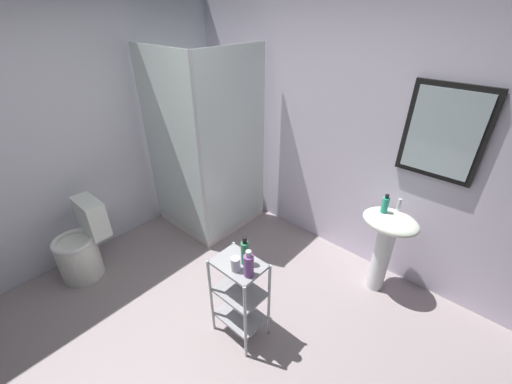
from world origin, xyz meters
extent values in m
cube|color=gray|center=(0.00, 0.00, -0.01)|extent=(4.20, 4.20, 0.02)
cube|color=silver|center=(0.00, 1.85, 1.25)|extent=(4.20, 0.10, 2.50)
cube|color=black|center=(0.85, 1.78, 1.48)|extent=(0.56, 0.03, 0.72)
cube|color=silver|center=(0.85, 1.76, 1.48)|extent=(0.48, 0.01, 0.64)
cube|color=silver|center=(-1.85, 0.00, 1.25)|extent=(0.10, 4.20, 2.50)
cube|color=white|center=(-1.31, 1.27, 0.05)|extent=(0.90, 0.90, 0.10)
cube|color=silver|center=(-1.31, 0.82, 1.05)|extent=(0.90, 0.02, 1.90)
cube|color=silver|center=(-0.86, 1.27, 1.05)|extent=(0.02, 0.90, 1.90)
cylinder|color=silver|center=(-0.86, 0.82, 1.05)|extent=(0.04, 0.04, 1.90)
cylinder|color=silver|center=(-1.31, 1.27, 0.10)|extent=(0.08, 0.08, 0.00)
cylinder|color=white|center=(0.71, 1.52, 0.34)|extent=(0.15, 0.15, 0.68)
ellipsoid|color=white|center=(0.71, 1.52, 0.75)|extent=(0.46, 0.37, 0.13)
cylinder|color=silver|center=(0.71, 1.64, 0.86)|extent=(0.03, 0.03, 0.10)
cylinder|color=white|center=(-1.48, -0.25, 0.20)|extent=(0.37, 0.37, 0.40)
torus|color=white|center=(-1.48, -0.25, 0.42)|extent=(0.37, 0.37, 0.04)
cube|color=white|center=(-1.48, -0.03, 0.58)|extent=(0.35, 0.17, 0.36)
cylinder|color=silver|center=(-0.07, 0.20, 0.37)|extent=(0.02, 0.02, 0.74)
cylinder|color=silver|center=(0.29, 0.20, 0.37)|extent=(0.02, 0.02, 0.74)
cylinder|color=silver|center=(-0.07, 0.46, 0.37)|extent=(0.02, 0.02, 0.74)
cylinder|color=silver|center=(0.29, 0.46, 0.37)|extent=(0.02, 0.02, 0.74)
cube|color=#99999E|center=(0.11, 0.33, 0.18)|extent=(0.36, 0.26, 0.02)
cube|color=#99999E|center=(0.11, 0.33, 0.45)|extent=(0.36, 0.26, 0.02)
cube|color=#99999E|center=(0.11, 0.33, 0.73)|extent=(0.36, 0.26, 0.02)
cylinder|color=#2DBC99|center=(0.64, 1.52, 0.88)|extent=(0.06, 0.06, 0.13)
cylinder|color=black|center=(0.64, 1.52, 0.96)|extent=(0.03, 0.03, 0.03)
cylinder|color=#894EA2|center=(0.24, 0.30, 0.82)|extent=(0.07, 0.07, 0.16)
cylinder|color=silver|center=(0.24, 0.30, 0.93)|extent=(0.04, 0.04, 0.04)
cylinder|color=#348D5E|center=(0.14, 0.36, 0.83)|extent=(0.06, 0.06, 0.18)
cylinder|color=black|center=(0.14, 0.36, 0.94)|extent=(0.03, 0.03, 0.05)
cylinder|color=silver|center=(0.14, 0.27, 0.79)|extent=(0.07, 0.07, 0.10)
camera|label=1|loc=(1.30, -0.82, 2.30)|focal=22.21mm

